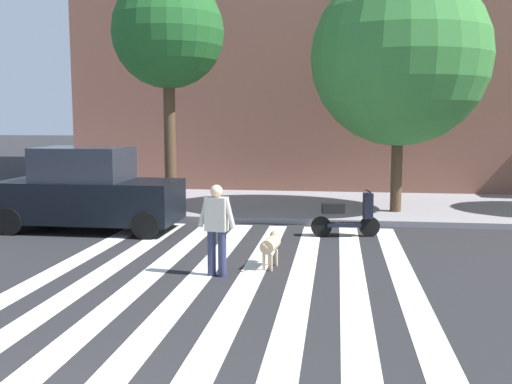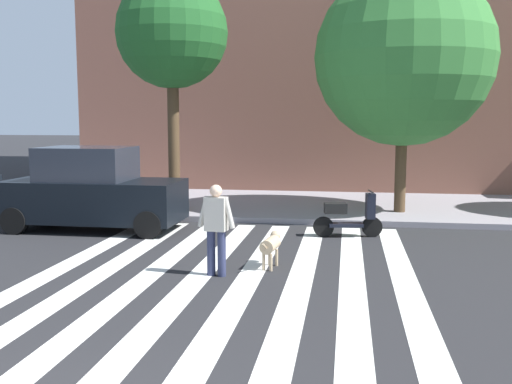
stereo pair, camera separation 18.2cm
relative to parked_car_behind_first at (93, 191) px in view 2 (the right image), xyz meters
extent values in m
plane|color=#232326|center=(3.32, -4.22, -0.97)|extent=(160.00, 160.00, 0.00)
cube|color=gray|center=(3.32, 4.49, -0.90)|extent=(80.00, 6.00, 0.15)
cube|color=silver|center=(1.01, -4.22, -0.97)|extent=(0.45, 10.82, 0.01)
cube|color=silver|center=(1.91, -4.22, -0.97)|extent=(0.45, 10.82, 0.01)
cube|color=silver|center=(2.81, -4.22, -0.97)|extent=(0.45, 10.82, 0.01)
cube|color=silver|center=(3.71, -4.22, -0.97)|extent=(0.45, 10.82, 0.01)
cube|color=silver|center=(4.61, -4.22, -0.97)|extent=(0.45, 10.82, 0.01)
cube|color=silver|center=(5.51, -4.22, -0.97)|extent=(0.45, 10.82, 0.01)
cube|color=silver|center=(6.41, -4.22, -0.97)|extent=(0.45, 10.82, 0.01)
cube|color=silver|center=(7.31, -4.22, -0.97)|extent=(0.45, 10.82, 0.01)
cube|color=black|center=(0.04, 0.00, -0.22)|extent=(4.37, 1.90, 1.01)
cube|color=#232833|center=(-0.13, 0.00, 0.70)|extent=(2.18, 1.66, 0.83)
cylinder|color=black|center=(1.75, 0.83, -0.64)|extent=(0.66, 0.23, 0.66)
cylinder|color=black|center=(1.73, -0.87, -0.64)|extent=(0.66, 0.23, 0.66)
cylinder|color=black|center=(-1.64, 0.87, -0.64)|extent=(0.66, 0.23, 0.66)
cylinder|color=black|center=(-1.66, -0.83, -0.64)|extent=(0.66, 0.23, 0.66)
cylinder|color=black|center=(6.90, 0.15, -0.73)|extent=(0.49, 0.18, 0.48)
cylinder|color=black|center=(5.76, -0.04, -0.73)|extent=(0.50, 0.22, 0.48)
cube|color=black|center=(6.28, 0.05, -0.68)|extent=(0.84, 0.44, 0.08)
cube|color=black|center=(6.03, 0.00, -0.28)|extent=(0.56, 0.38, 0.24)
cube|color=black|center=(6.85, 0.14, -0.23)|extent=(0.24, 0.31, 0.60)
cylinder|color=black|center=(6.85, 0.14, 0.12)|extent=(0.12, 0.50, 0.04)
cylinder|color=#4C3823|center=(1.31, 2.69, 1.27)|extent=(0.33, 0.33, 4.19)
sphere|color=#1E5623|center=(1.31, 2.69, 4.24)|extent=(3.18, 3.18, 3.18)
cylinder|color=#4C3823|center=(7.78, 3.18, 0.66)|extent=(0.32, 0.32, 2.97)
sphere|color=#337533|center=(7.78, 3.18, 3.51)|extent=(4.94, 4.94, 4.94)
cylinder|color=#282D4C|center=(3.92, -3.80, -0.56)|extent=(0.17, 0.17, 0.82)
cylinder|color=#282D4C|center=(4.11, -3.83, -0.56)|extent=(0.17, 0.17, 0.82)
cube|color=#B2ADA3|center=(4.01, -3.81, 0.15)|extent=(0.41, 0.29, 0.60)
cylinder|color=#B2ADA3|center=(3.78, -3.78, 0.18)|extent=(0.23, 0.12, 0.57)
cylinder|color=#B2ADA3|center=(4.25, -3.85, 0.18)|extent=(0.23, 0.12, 0.57)
sphere|color=beige|center=(4.01, -3.81, 0.56)|extent=(0.25, 0.25, 0.22)
cylinder|color=tan|center=(4.89, -3.13, -0.52)|extent=(0.34, 0.61, 0.26)
sphere|color=tan|center=(4.95, -2.77, -0.42)|extent=(0.23, 0.23, 0.20)
cylinder|color=tan|center=(4.84, -3.52, -0.47)|extent=(0.07, 0.24, 0.16)
cylinder|color=tan|center=(4.85, -2.92, -0.81)|extent=(0.06, 0.06, 0.32)
cylinder|color=tan|center=(4.99, -2.94, -0.81)|extent=(0.06, 0.06, 0.32)
cylinder|color=tan|center=(4.80, -3.32, -0.81)|extent=(0.06, 0.06, 0.32)
cylinder|color=tan|center=(4.93, -3.34, -0.81)|extent=(0.06, 0.06, 0.32)
camera|label=1|loc=(6.11, -13.92, 1.83)|focal=41.54mm
camera|label=2|loc=(6.29, -13.90, 1.83)|focal=41.54mm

